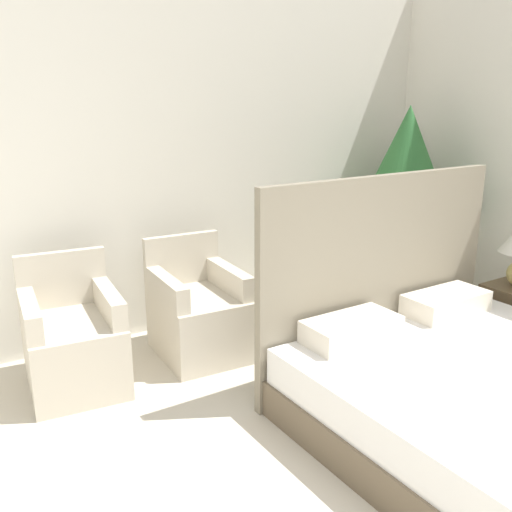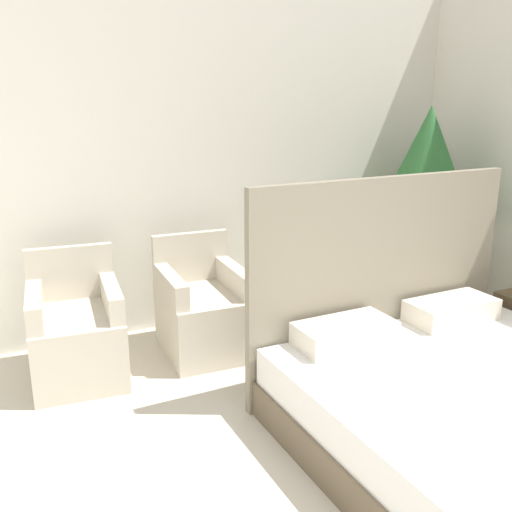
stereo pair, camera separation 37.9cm
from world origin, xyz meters
The scene contains 5 objects.
wall_back centered at (0.00, 3.77, 1.45)m, with size 10.00×0.06×2.90m.
bed centered at (1.08, 1.29, 0.27)m, with size 1.93×2.04×1.39m.
armchair_near_window_left centered at (-0.71, 3.15, 0.29)m, with size 0.67×0.77×0.85m.
armchair_near_window_right centered at (0.21, 3.15, 0.29)m, with size 0.64×0.74×0.85m.
potted_palm centered at (2.30, 3.16, 1.17)m, with size 0.91×0.91×1.79m.
Camera 2 is at (-1.21, -0.59, 1.88)m, focal length 40.00 mm.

